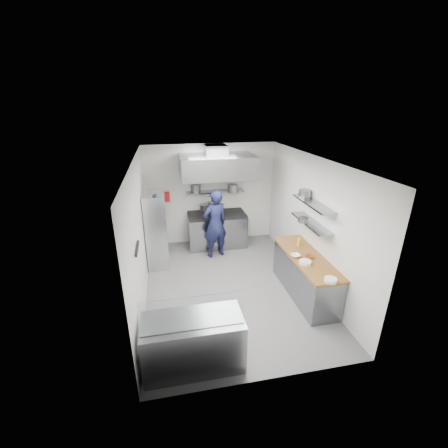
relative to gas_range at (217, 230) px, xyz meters
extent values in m
plane|color=#575759|center=(-0.10, -2.10, -0.45)|extent=(5.00, 5.00, 0.00)
plane|color=silver|center=(-0.10, -2.10, 2.35)|extent=(5.00, 5.00, 0.00)
cube|color=white|center=(-0.10, 0.40, 0.95)|extent=(3.60, 2.80, 0.02)
cube|color=white|center=(-0.10, -4.60, 0.95)|extent=(3.60, 2.80, 0.02)
cube|color=white|center=(-1.90, -2.10, 0.95)|extent=(2.80, 5.00, 0.02)
cube|color=white|center=(1.70, -2.10, 0.95)|extent=(2.80, 5.00, 0.02)
cube|color=gray|center=(0.00, 0.00, 0.00)|extent=(1.60, 0.80, 0.90)
cube|color=black|center=(0.00, 0.00, 0.48)|extent=(1.57, 0.78, 0.06)
cylinder|color=slate|center=(-0.28, 0.31, 0.61)|extent=(0.30, 0.30, 0.20)
cylinder|color=slate|center=(-0.04, 0.32, 0.63)|extent=(0.31, 0.31, 0.24)
cube|color=gray|center=(0.00, 0.24, 1.07)|extent=(1.60, 0.30, 0.04)
cylinder|color=slate|center=(-0.53, 0.31, 1.18)|extent=(0.27, 0.27, 0.18)
cylinder|color=slate|center=(0.45, 0.01, 1.20)|extent=(0.28, 0.28, 0.22)
cube|color=gray|center=(0.00, -0.18, 1.85)|extent=(1.90, 1.15, 0.55)
cube|color=slate|center=(0.00, 0.05, 2.23)|extent=(0.55, 0.55, 0.24)
cube|color=red|center=(-1.35, 0.34, 0.97)|extent=(0.22, 0.10, 0.26)
imported|color=#14173C|center=(-0.15, -0.62, 0.45)|extent=(0.76, 0.62, 1.81)
cube|color=silver|center=(-1.63, -0.73, 0.48)|extent=(0.50, 0.90, 1.85)
cube|color=white|center=(-1.63, -1.04, 0.35)|extent=(0.18, 0.22, 0.20)
cube|color=yellow|center=(-1.63, -0.69, 0.85)|extent=(0.13, 0.16, 0.15)
cylinder|color=black|center=(-1.58, -1.03, 1.35)|extent=(0.11, 0.11, 0.18)
cube|color=black|center=(-1.88, -3.00, 1.10)|extent=(0.04, 0.55, 0.05)
cube|color=gray|center=(1.38, -2.70, -0.03)|extent=(0.62, 2.00, 0.84)
cube|color=brown|center=(1.38, -2.70, 0.42)|extent=(0.65, 2.04, 0.06)
cylinder|color=white|center=(1.36, -3.64, 0.48)|extent=(0.22, 0.22, 0.06)
cylinder|color=white|center=(1.21, -2.97, 0.48)|extent=(0.23, 0.23, 0.06)
cylinder|color=#CD7A39|center=(1.39, -2.78, 0.48)|extent=(0.16, 0.16, 0.06)
cylinder|color=yellow|center=(1.41, -2.21, 0.54)|extent=(0.06, 0.06, 0.18)
imported|color=white|center=(1.14, -2.66, 0.47)|extent=(0.20, 0.20, 0.05)
cube|color=gray|center=(1.54, -2.40, 1.05)|extent=(0.30, 1.30, 0.04)
cube|color=gray|center=(1.54, -2.40, 1.47)|extent=(0.30, 1.30, 0.04)
cylinder|color=slate|center=(1.38, -2.37, 1.12)|extent=(0.21, 0.21, 0.10)
cylinder|color=slate|center=(1.57, -1.96, 1.56)|extent=(0.26, 0.26, 0.14)
cube|color=gray|center=(-1.10, -4.10, -0.03)|extent=(1.50, 0.70, 0.85)
cube|color=silver|center=(-1.10, -4.22, 0.62)|extent=(1.47, 0.19, 0.42)
camera|label=1|loc=(-1.34, -7.64, 3.33)|focal=24.00mm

